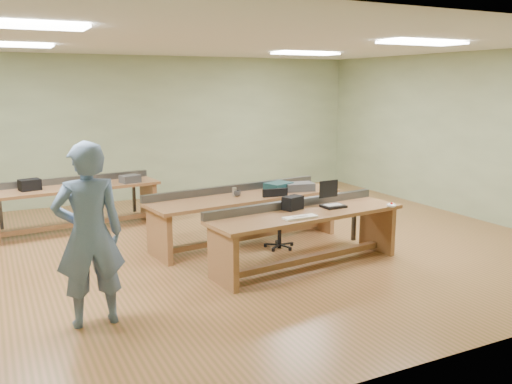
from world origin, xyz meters
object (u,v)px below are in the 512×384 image
at_px(workbench_front, 306,226).
at_px(laptop_base, 333,206).
at_px(task_chair, 278,227).
at_px(parts_bin_teal, 278,187).
at_px(camera_bag, 293,203).
at_px(workbench_back, 75,197).
at_px(parts_bin_grey, 299,187).
at_px(drinks_can, 234,192).
at_px(mug, 237,193).
at_px(workbench_mid, 245,207).
at_px(person, 89,235).

distance_m(workbench_front, laptop_base, 0.52).
bearing_deg(task_chair, parts_bin_teal, 69.33).
bearing_deg(task_chair, camera_bag, -96.45).
xyz_separation_m(workbench_back, parts_bin_grey, (3.15, -2.03, 0.26)).
relative_size(laptop_base, task_chair, 0.35).
distance_m(laptop_base, drinks_can, 1.60).
bearing_deg(parts_bin_teal, mug, -176.20).
bearing_deg(workbench_mid, camera_bag, -88.63).
xyz_separation_m(parts_bin_grey, drinks_can, (-1.10, 0.07, 0.00)).
bearing_deg(parts_bin_grey, parts_bin_teal, 163.95).
bearing_deg(parts_bin_teal, drinks_can, -178.32).
distance_m(workbench_back, laptop_base, 4.41).
distance_m(parts_bin_grey, drinks_can, 1.10).
distance_m(workbench_back, mug, 2.89).
xyz_separation_m(laptop_base, drinks_can, (-0.91, 1.31, 0.05)).
height_order(person, mug, person).
xyz_separation_m(laptop_base, task_chair, (-0.39, 0.85, -0.45)).
bearing_deg(person, parts_bin_teal, -147.54).
bearing_deg(drinks_can, laptop_base, -55.38).
height_order(camera_bag, parts_bin_grey, camera_bag).
bearing_deg(person, laptop_base, -168.18).
xyz_separation_m(workbench_front, parts_bin_teal, (0.34, 1.39, 0.26)).
relative_size(parts_bin_teal, mug, 3.58).
bearing_deg(workbench_front, drinks_can, 101.17).
xyz_separation_m(parts_bin_grey, mug, (-1.07, 0.04, -0.02)).
distance_m(person, drinks_can, 3.15).
relative_size(workbench_front, mug, 25.71).
height_order(workbench_back, laptop_base, workbench_back).
distance_m(workbench_front, camera_bag, 0.36).
bearing_deg(person, task_chair, -152.37).
height_order(workbench_front, mug, workbench_front).
distance_m(person, laptop_base, 3.44).
xyz_separation_m(camera_bag, mug, (-0.30, 1.15, -0.05)).
height_order(workbench_back, parts_bin_grey, parts_bin_grey).
relative_size(workbench_front, parts_bin_grey, 6.25).
height_order(workbench_mid, person, person).
bearing_deg(workbench_front, parts_bin_teal, 69.79).
bearing_deg(workbench_front, workbench_back, 120.38).
height_order(task_chair, mug, task_chair).
distance_m(camera_bag, parts_bin_teal, 1.28).
bearing_deg(workbench_back, laptop_base, -54.43).
relative_size(laptop_base, parts_bin_grey, 0.66).
bearing_deg(workbench_front, person, -175.04).
bearing_deg(workbench_back, mug, -50.16).
bearing_deg(parts_bin_teal, parts_bin_grey, -16.05).
xyz_separation_m(mug, drinks_can, (-0.03, 0.03, 0.02)).
relative_size(camera_bag, drinks_can, 2.13).
height_order(camera_bag, drinks_can, camera_bag).
height_order(camera_bag, task_chair, camera_bag).
relative_size(camera_bag, mug, 2.44).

